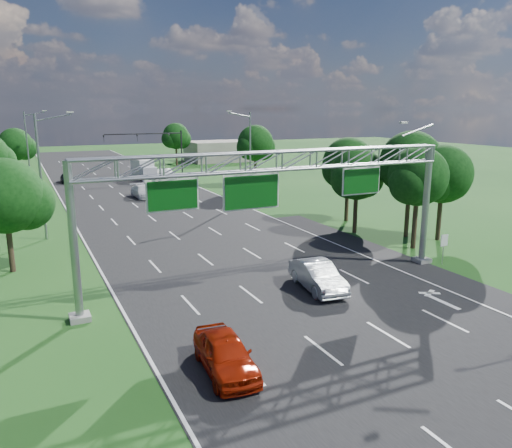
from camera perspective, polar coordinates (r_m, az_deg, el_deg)
ground at (r=45.94m, az=-8.39°, el=-0.13°), size 220.00×220.00×0.00m
road at (r=45.94m, az=-8.39°, el=-0.13°), size 18.00×180.00×0.02m
road_flare at (r=37.00m, az=14.78°, el=-3.65°), size 3.00×30.00×0.02m
sign_gantry at (r=28.42m, az=2.82°, el=6.04°), size 23.50×1.00×9.56m
regulatory_sign at (r=35.98m, az=20.70°, el=-2.05°), size 0.60×0.08×2.10m
traffic_signal at (r=80.64m, az=-10.94°, el=9.11°), size 12.21×0.24×7.00m
streetlight_l_near at (r=43.10m, az=-23.19°, el=5.63°), size 2.97×0.22×10.16m
streetlight_l_far at (r=77.96m, az=-24.55°, el=8.36°), size 2.97×0.22×10.16m
streetlight_r_mid at (r=58.37m, az=-0.84°, el=8.34°), size 2.97×0.22×10.16m
tree_cluster_right at (r=42.75m, az=15.43°, el=5.80°), size 9.91×14.60×8.68m
tree_verge_la at (r=35.29m, az=-26.64°, el=2.53°), size 5.76×4.80×7.40m
tree_verge_lc at (r=83.01m, az=-25.74°, el=8.04°), size 5.76×4.80×7.62m
tree_verge_rd at (r=67.64m, az=-0.02°, el=9.03°), size 5.76×4.80×8.28m
tree_verge_re at (r=94.96m, az=-9.11°, el=9.76°), size 5.76×4.80×7.84m
building_right at (r=102.15m, az=-4.30°, el=8.30°), size 12.00×9.00×4.00m
red_coupe at (r=20.66m, az=-3.52°, el=-14.56°), size 2.22×4.72×1.56m
silver_sedan at (r=29.50m, az=7.06°, el=-5.91°), size 2.36×5.15×1.64m
car_queue_a at (r=61.10m, az=-12.80°, el=3.65°), size 2.36×5.16×1.46m
car_queue_b at (r=70.44m, az=-10.85°, el=4.89°), size 2.52×4.91×1.33m
car_queue_c at (r=76.86m, az=-20.84°, el=4.94°), size 1.60×3.90×1.33m
car_queue_d at (r=75.87m, az=-10.29°, el=5.60°), size 1.86×4.96×1.62m
box_truck at (r=78.31m, az=-12.74°, el=6.14°), size 2.45×7.70×2.89m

